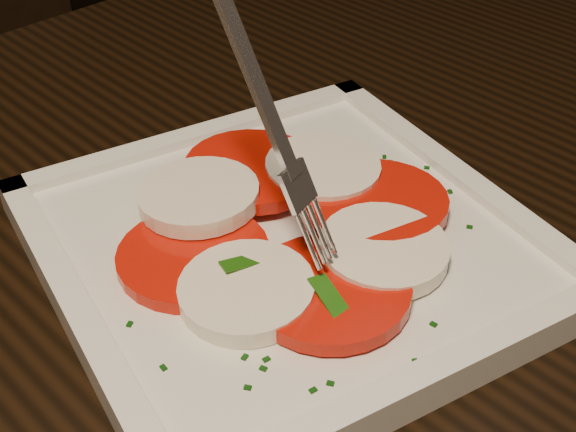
{
  "coord_description": "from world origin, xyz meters",
  "views": [
    {
      "loc": [
        -0.17,
        -0.17,
        1.05
      ],
      "look_at": [
        0.04,
        0.11,
        0.78
      ],
      "focal_mm": 50.0,
      "sensor_mm": 36.0,
      "label": 1
    }
  ],
  "objects": [
    {
      "name": "table",
      "position": [
        0.0,
        0.09,
        0.65
      ],
      "size": [
        1.28,
        0.93,
        0.75
      ],
      "rotation": [
        0.0,
        0.0,
        0.12
      ],
      "color": "black",
      "rests_on": "ground"
    },
    {
      "name": "caprese_salad",
      "position": [
        0.04,
        0.11,
        0.77
      ],
      "size": [
        0.22,
        0.21,
        0.02
      ],
      "color": "red",
      "rests_on": "plate"
    },
    {
      "name": "plate",
      "position": [
        0.04,
        0.11,
        0.76
      ],
      "size": [
        0.29,
        0.29,
        0.01
      ],
      "primitive_type": "cube",
      "rotation": [
        0.0,
        0.0,
        -0.12
      ],
      "color": "white",
      "rests_on": "table"
    },
    {
      "name": "fork",
      "position": [
        0.01,
        0.11,
        0.86
      ],
      "size": [
        0.06,
        0.08,
        0.16
      ],
      "primitive_type": null,
      "rotation": [
        0.0,
        0.0,
        0.34
      ],
      "color": "white",
      "rests_on": "caprese_salad"
    }
  ]
}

